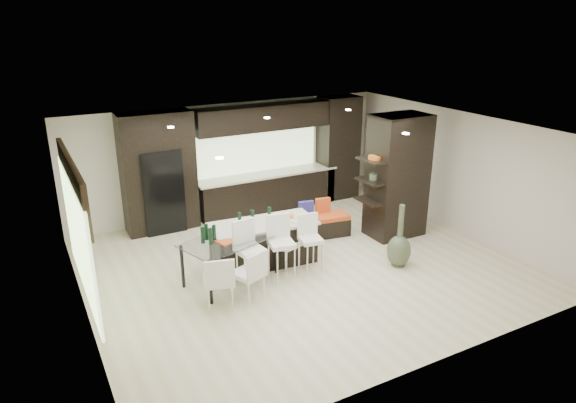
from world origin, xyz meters
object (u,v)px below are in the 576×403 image
stool_right (310,250)px  stool_mid (282,255)px  chair_far (219,284)px  floor_vase (400,236)px  dining_table (231,260)px  kitchen_island (264,243)px  bench (321,226)px  chair_near (249,277)px  stool_left (250,262)px  chair_end (286,247)px

stool_right → stool_mid: bearing=-169.0°
chair_far → floor_vase: bearing=12.2°
dining_table → chair_far: (-0.54, -0.81, 0.04)m
floor_vase → chair_far: floor_vase is taller
stool_mid → floor_vase: size_ratio=0.78×
stool_mid → kitchen_island: bearing=100.4°
stool_mid → dining_table: stool_mid is taller
bench → chair_near: size_ratio=1.44×
stool_left → floor_vase: floor_vase is taller
kitchen_island → bench: kitchen_island is taller
bench → chair_far: 3.55m
floor_vase → chair_end: 2.20m
dining_table → chair_end: bearing=-17.5°
stool_mid → dining_table: size_ratio=0.58×
bench → stool_right: bearing=-119.2°
stool_right → dining_table: 1.52m
kitchen_island → chair_end: 0.48m
stool_left → stool_mid: (0.63, 0.00, -0.01)m
floor_vase → stool_left: bearing=168.4°
stool_mid → chair_near: bearing=-145.2°
kitchen_island → floor_vase: floor_vase is taller
kitchen_island → chair_end: bearing=-41.3°
stool_left → stool_right: 1.27m
kitchen_island → stool_mid: size_ratio=2.07×
stool_left → chair_near: 0.43m
kitchen_island → stool_right: (0.63, -0.74, 0.03)m
stool_right → chair_near: (-1.47, -0.40, -0.02)m
stool_right → chair_end: size_ratio=1.10×
stool_left → dining_table: size_ratio=0.59×
bench → chair_end: (-1.37, -0.94, 0.17)m
stool_mid → chair_far: stool_mid is taller
stool_left → chair_far: bearing=-160.0°
floor_vase → chair_far: bearing=176.7°
stool_right → chair_far: stool_right is taller
bench → floor_vase: 2.08m
bench → dining_table: 2.71m
kitchen_island → chair_far: (-1.37, -1.15, 0.02)m
stool_left → floor_vase: (2.90, -0.60, 0.13)m
kitchen_island → dining_table: kitchen_island is taller
kitchen_island → stool_mid: 0.77m
chair_end → kitchen_island: bearing=27.0°
kitchen_island → chair_far: chair_far is taller
chair_near → bench: bearing=13.6°
bench → floor_vase: size_ratio=0.98×
kitchen_island → stool_right: 0.98m
stool_right → chair_far: size_ratio=1.00×
kitchen_island → stool_mid: bearing=-85.3°
stool_mid → bench: (1.70, 1.36, -0.26)m
kitchen_island → stool_left: size_ratio=2.04×
dining_table → chair_near: (0.00, -0.80, 0.02)m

